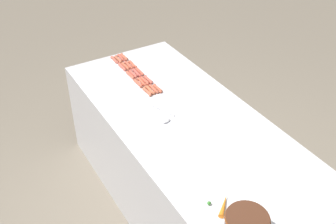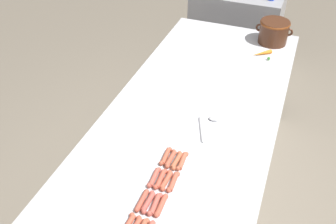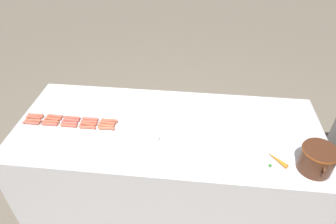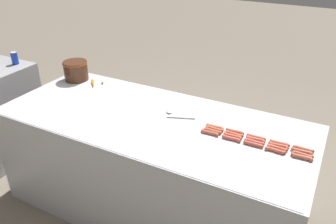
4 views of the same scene
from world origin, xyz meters
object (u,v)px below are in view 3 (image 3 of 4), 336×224
bean_pot (318,158)px  serving_spoon (151,136)px  hot_dog_3 (90,119)px  hot_dog_13 (88,124)px  hot_dog_15 (31,123)px  carrot (277,160)px  hot_dog_17 (69,125)px  hot_dog_18 (87,127)px  hot_dog_1 (55,116)px  hot_dog_6 (53,119)px  hot_dog_0 (36,115)px  hot_dog_14 (106,126)px  hot_dog_2 (72,118)px  hot_dog_9 (107,123)px  hot_dog_11 (51,121)px  hot_dog_12 (69,123)px  hot_dog_8 (89,122)px  hot_dog_19 (106,128)px  hot_dog_10 (33,120)px  hot_dog_5 (34,117)px  hot_dog_4 (109,120)px  hot_dog_7 (71,120)px  hot_dog_16 (49,124)px

bean_pot → serving_spoon: bearing=-99.4°
hot_dog_3 → hot_dog_13: size_ratio=1.00×
hot_dog_15 → carrot: (0.20, 1.90, 0.00)m
hot_dog_17 → hot_dog_18: (0.00, 0.15, 0.00)m
hot_dog_1 → hot_dog_6: same height
hot_dog_0 → hot_dog_14: (0.07, 0.62, 0.00)m
hot_dog_2 → hot_dog_17: 0.10m
hot_dog_2 → hot_dog_9: size_ratio=1.00×
hot_dog_11 → hot_dog_12: same height
hot_dog_8 → serving_spoon: hot_dog_8 is taller
hot_dog_9 → carrot: carrot is taller
hot_dog_2 → hot_dog_19: (0.10, 0.31, 0.00)m
hot_dog_10 → hot_dog_17: bearing=84.3°
hot_dog_5 → carrot: carrot is taller
hot_dog_4 → hot_dog_10: (0.07, -0.62, 0.00)m
hot_dog_7 → hot_dog_16: 0.17m
hot_dog_9 → hot_dog_17: size_ratio=1.00×
hot_dog_0 → hot_dog_16: bearing=59.1°
hot_dog_7 → serving_spoon: bearing=80.6°
hot_dog_4 → hot_dog_18: size_ratio=1.00×
hot_dog_3 → hot_dog_0: bearing=-89.9°
hot_dog_6 → hot_dog_19: same height
hot_dog_11 → hot_dog_15: size_ratio=1.00×
hot_dog_16 → carrot: (0.20, 1.74, 0.00)m
hot_dog_8 → hot_dog_5: bearing=-90.5°
hot_dog_10 → hot_dog_12: (0.00, 0.30, 0.00)m
hot_dog_6 → hot_dog_11: 0.03m
hot_dog_2 → serving_spoon: bearing=78.1°
hot_dog_17 → bean_pot: 1.84m
hot_dog_4 → hot_dog_15: bearing=-81.0°
hot_dog_8 → hot_dog_9: same height
hot_dog_8 → hot_dog_4: bearing=101.9°
hot_dog_11 → hot_dog_15: 0.16m
hot_dog_0 → hot_dog_6: (0.03, 0.16, 0.00)m
hot_dog_18 → hot_dog_5: bearing=-98.5°
hot_dog_1 → hot_dog_4: size_ratio=1.00×
hot_dog_18 → bean_pot: size_ratio=0.48×
hot_dog_7 → hot_dog_18: bearing=66.8°
hot_dog_6 → hot_dog_19: 0.47m
hot_dog_8 → hot_dog_11: size_ratio=1.00×
hot_dog_3 → bean_pot: size_ratio=0.48×
hot_dog_19 → hot_dog_10: bearing=-92.7°
serving_spoon → hot_dog_12: bearing=-96.5°
hot_dog_7 → hot_dog_16: (0.06, -0.16, 0.00)m
hot_dog_1 → hot_dog_2: size_ratio=1.00×
hot_dog_11 → hot_dog_15: bearing=-77.6°
hot_dog_4 → hot_dog_7: 0.31m
hot_dog_0 → serving_spoon: bearing=81.8°
hot_dog_11 → carrot: size_ratio=0.94×
hot_dog_0 → hot_dog_16: size_ratio=1.00×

